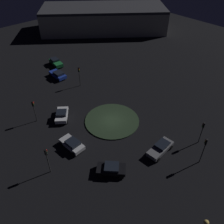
{
  "coord_description": "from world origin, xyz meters",
  "views": [
    {
      "loc": [
        19.86,
        22.1,
        25.93
      ],
      "look_at": [
        0.0,
        0.0,
        1.91
      ],
      "focal_mm": 37.54,
      "sensor_mm": 36.0,
      "label": 1
    }
  ],
  "objects_px": {
    "car_silver": "(72,144)",
    "traffic_light_northwest": "(202,129)",
    "traffic_light_south": "(79,73)",
    "car_blue": "(58,74)",
    "traffic_light_north": "(205,146)",
    "traffic_light_east": "(47,156)",
    "store_building": "(104,18)",
    "car_white": "(62,115)",
    "car_green": "(56,62)",
    "car_grey": "(161,148)",
    "car_black": "(111,169)",
    "traffic_light_southeast": "(34,107)"
  },
  "relations": [
    {
      "from": "traffic_light_northwest",
      "to": "traffic_light_south",
      "type": "bearing_deg",
      "value": -18.42
    },
    {
      "from": "car_green",
      "to": "traffic_light_north",
      "type": "bearing_deg",
      "value": 5.98
    },
    {
      "from": "car_grey",
      "to": "traffic_light_east",
      "type": "bearing_deg",
      "value": -33.0
    },
    {
      "from": "car_silver",
      "to": "traffic_light_northwest",
      "type": "bearing_deg",
      "value": -133.67
    },
    {
      "from": "car_blue",
      "to": "car_white",
      "type": "distance_m",
      "value": 13.85
    },
    {
      "from": "car_silver",
      "to": "car_black",
      "type": "bearing_deg",
      "value": -174.62
    },
    {
      "from": "car_grey",
      "to": "traffic_light_southeast",
      "type": "height_order",
      "value": "traffic_light_southeast"
    },
    {
      "from": "car_black",
      "to": "traffic_light_south",
      "type": "xyz_separation_m",
      "value": [
        -9.57,
        -20.19,
        2.23
      ]
    },
    {
      "from": "car_silver",
      "to": "traffic_light_northwest",
      "type": "relative_size",
      "value": 1.04
    },
    {
      "from": "car_silver",
      "to": "car_green",
      "type": "bearing_deg",
      "value": -31.1
    },
    {
      "from": "car_grey",
      "to": "traffic_light_north",
      "type": "relative_size",
      "value": 1.03
    },
    {
      "from": "traffic_light_east",
      "to": "car_silver",
      "type": "bearing_deg",
      "value": 10.22
    },
    {
      "from": "car_silver",
      "to": "store_building",
      "type": "distance_m",
      "value": 49.39
    },
    {
      "from": "traffic_light_east",
      "to": "store_building",
      "type": "bearing_deg",
      "value": 32.38
    },
    {
      "from": "car_grey",
      "to": "car_green",
      "type": "distance_m",
      "value": 33.32
    },
    {
      "from": "car_black",
      "to": "traffic_light_southeast",
      "type": "distance_m",
      "value": 16.44
    },
    {
      "from": "car_black",
      "to": "store_building",
      "type": "distance_m",
      "value": 53.81
    },
    {
      "from": "car_blue",
      "to": "car_black",
      "type": "height_order",
      "value": "car_blue"
    },
    {
      "from": "car_white",
      "to": "car_green",
      "type": "xyz_separation_m",
      "value": [
        -9.36,
        -17.25,
        0.03
      ]
    },
    {
      "from": "car_white",
      "to": "store_building",
      "type": "height_order",
      "value": "store_building"
    },
    {
      "from": "car_silver",
      "to": "traffic_light_north",
      "type": "distance_m",
      "value": 18.38
    },
    {
      "from": "car_silver",
      "to": "traffic_light_northwest",
      "type": "xyz_separation_m",
      "value": [
        -14.76,
        11.91,
        2.1
      ]
    },
    {
      "from": "traffic_light_north",
      "to": "traffic_light_east",
      "type": "distance_m",
      "value": 20.42
    },
    {
      "from": "car_blue",
      "to": "car_silver",
      "type": "bearing_deg",
      "value": 152.74
    },
    {
      "from": "car_grey",
      "to": "car_black",
      "type": "height_order",
      "value": "car_grey"
    },
    {
      "from": "car_grey",
      "to": "traffic_light_south",
      "type": "height_order",
      "value": "traffic_light_south"
    },
    {
      "from": "car_green",
      "to": "store_building",
      "type": "height_order",
      "value": "store_building"
    },
    {
      "from": "traffic_light_east",
      "to": "traffic_light_north",
      "type": "bearing_deg",
      "value": -46.99
    },
    {
      "from": "car_green",
      "to": "traffic_light_northwest",
      "type": "bearing_deg",
      "value": 11.06
    },
    {
      "from": "car_grey",
      "to": "car_silver",
      "type": "relative_size",
      "value": 1.13
    },
    {
      "from": "traffic_light_northwest",
      "to": "traffic_light_southeast",
      "type": "bearing_deg",
      "value": 9.8
    },
    {
      "from": "car_blue",
      "to": "traffic_light_south",
      "type": "bearing_deg",
      "value": -165.65
    },
    {
      "from": "car_green",
      "to": "car_white",
      "type": "bearing_deg",
      "value": -22.01
    },
    {
      "from": "car_silver",
      "to": "traffic_light_south",
      "type": "distance_m",
      "value": 17.09
    },
    {
      "from": "traffic_light_southeast",
      "to": "car_silver",
      "type": "bearing_deg",
      "value": -41.46
    },
    {
      "from": "car_blue",
      "to": "car_grey",
      "type": "bearing_deg",
      "value": 178.38
    },
    {
      "from": "car_green",
      "to": "store_building",
      "type": "distance_m",
      "value": 25.82
    },
    {
      "from": "traffic_light_northwest",
      "to": "store_building",
      "type": "height_order",
      "value": "store_building"
    },
    {
      "from": "car_silver",
      "to": "store_building",
      "type": "bearing_deg",
      "value": -50.6
    },
    {
      "from": "car_black",
      "to": "traffic_light_south",
      "type": "distance_m",
      "value": 22.46
    },
    {
      "from": "traffic_light_southeast",
      "to": "store_building",
      "type": "bearing_deg",
      "value": 76.91
    },
    {
      "from": "car_black",
      "to": "traffic_light_east",
      "type": "xyz_separation_m",
      "value": [
        5.96,
        -5.5,
        2.34
      ]
    },
    {
      "from": "traffic_light_southeast",
      "to": "traffic_light_north",
      "type": "bearing_deg",
      "value": -19.36
    },
    {
      "from": "car_black",
      "to": "traffic_light_southeast",
      "type": "relative_size",
      "value": 1.0
    },
    {
      "from": "car_grey",
      "to": "store_building",
      "type": "bearing_deg",
      "value": -125.39
    },
    {
      "from": "car_black",
      "to": "car_white",
      "type": "bearing_deg",
      "value": -49.11
    },
    {
      "from": "traffic_light_south",
      "to": "traffic_light_north",
      "type": "bearing_deg",
      "value": 12.87
    },
    {
      "from": "car_white",
      "to": "car_green",
      "type": "distance_m",
      "value": 19.63
    },
    {
      "from": "store_building",
      "to": "traffic_light_east",
      "type": "bearing_deg",
      "value": 80.53
    },
    {
      "from": "car_blue",
      "to": "traffic_light_south",
      "type": "relative_size",
      "value": 1.02
    }
  ]
}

